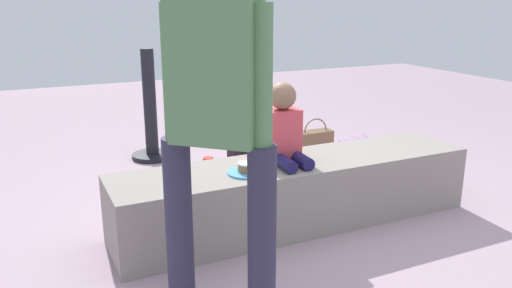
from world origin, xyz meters
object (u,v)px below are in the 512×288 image
object	(u,v)px
handbag_black_leather	(249,160)
cake_plate	(247,170)
water_bottle_near_gift	(125,203)
handbag_brown_canvas	(315,141)
cake_box_white	(275,151)
adult_standing	(216,91)
party_cup_red	(208,163)
gift_bag	(355,158)
child_seated	(284,128)

from	to	relation	value
handbag_black_leather	cake_plate	bearing A→B (deg)	-115.08
water_bottle_near_gift	handbag_brown_canvas	xyz separation A→B (m)	(1.85, 0.72, 0.00)
water_bottle_near_gift	cake_box_white	bearing A→B (deg)	26.96
adult_standing	party_cup_red	distance (m)	2.27
gift_bag	cake_box_white	size ratio (longest dim) A/B	1.08
water_bottle_near_gift	cake_plate	bearing A→B (deg)	-45.60
child_seated	cake_box_white	distance (m)	1.49
cake_plate	party_cup_red	size ratio (longest dim) A/B	2.35
party_cup_red	cake_box_white	distance (m)	0.64
cake_plate	handbag_brown_canvas	distance (m)	1.85
handbag_black_leather	handbag_brown_canvas	size ratio (longest dim) A/B	1.09
adult_standing	water_bottle_near_gift	bearing A→B (deg)	97.99
gift_bag	party_cup_red	distance (m)	1.19
gift_bag	party_cup_red	size ratio (longest dim) A/B	3.59
child_seated	handbag_brown_canvas	bearing A→B (deg)	51.21
child_seated	cake_box_white	xyz separation A→B (m)	(0.59, 1.25, -0.56)
handbag_brown_canvas	party_cup_red	bearing A→B (deg)	-179.88
child_seated	adult_standing	bearing A→B (deg)	-133.87
child_seated	gift_bag	xyz separation A→B (m)	(0.94, 0.55, -0.47)
cake_plate	child_seated	bearing A→B (deg)	17.71
handbag_brown_canvas	gift_bag	bearing A→B (deg)	-93.70
cake_plate	water_bottle_near_gift	size ratio (longest dim) A/B	0.96
gift_bag	handbag_black_leather	size ratio (longest dim) A/B	0.97
child_seated	handbag_brown_canvas	xyz separation A→B (m)	(0.98, 1.22, -0.51)
handbag_brown_canvas	water_bottle_near_gift	bearing A→B (deg)	-158.85
adult_standing	cake_box_white	bearing A→B (deg)	56.89
gift_bag	water_bottle_near_gift	size ratio (longest dim) A/B	1.46
water_bottle_near_gift	adult_standing	bearing A→B (deg)	-82.01
gift_bag	water_bottle_near_gift	distance (m)	1.81
party_cup_red	gift_bag	bearing A→B (deg)	-34.14
cake_box_white	handbag_black_leather	distance (m)	0.50
gift_bag	handbag_brown_canvas	xyz separation A→B (m)	(0.04, 0.67, -0.04)
cake_plate	handbag_brown_canvas	xyz separation A→B (m)	(1.27, 1.31, -0.32)
child_seated	cake_plate	distance (m)	0.35
party_cup_red	handbag_black_leather	size ratio (longest dim) A/B	0.27
party_cup_red	handbag_black_leather	distance (m)	0.38
adult_standing	cake_plate	xyz separation A→B (m)	(0.41, 0.63, -0.59)
gift_bag	cake_box_white	distance (m)	0.78
party_cup_red	handbag_brown_canvas	world-z (taller)	handbag_brown_canvas
gift_bag	cake_box_white	xyz separation A→B (m)	(-0.35, 0.70, -0.09)
cake_plate	cake_box_white	bearing A→B (deg)	56.86
child_seated	handbag_black_leather	distance (m)	1.09
water_bottle_near_gift	handbag_brown_canvas	bearing A→B (deg)	21.15
handbag_brown_canvas	cake_plate	bearing A→B (deg)	-133.96
adult_standing	party_cup_red	world-z (taller)	adult_standing
cake_box_white	handbag_black_leather	bearing A→B (deg)	-141.95
water_bottle_near_gift	handbag_black_leather	xyz separation A→B (m)	(1.07, 0.44, 0.02)
handbag_black_leather	handbag_brown_canvas	distance (m)	0.83
adult_standing	handbag_black_leather	bearing A→B (deg)	61.75
child_seated	gift_bag	distance (m)	1.19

